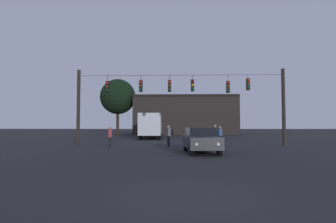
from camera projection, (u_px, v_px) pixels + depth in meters
name	position (u px, v px, depth m)	size (l,w,h in m)	color
ground_plane	(179.00, 140.00, 30.88)	(168.00, 168.00, 0.00)	black
overhead_signal_span	(180.00, 99.00, 22.67)	(17.10, 0.44, 6.25)	black
city_bus	(151.00, 123.00, 35.56)	(3.02, 11.10, 3.00)	#B7BCC6
car_near_right	(201.00, 140.00, 16.71)	(2.12, 4.44, 1.52)	#2D2D33
pedestrian_crossing_left	(220.00, 135.00, 23.16)	(0.30, 0.40, 1.56)	black
pedestrian_crossing_center	(215.00, 134.00, 22.35)	(0.34, 0.42, 1.69)	black
pedestrian_crossing_right	(110.00, 136.00, 20.57)	(0.33, 0.41, 1.55)	black
pedestrian_near_bus	(169.00, 135.00, 21.60)	(0.36, 0.42, 1.64)	black
corner_building	(185.00, 115.00, 50.01)	(17.89, 8.05, 6.80)	black
tree_left_silhouette	(118.00, 97.00, 48.97)	(6.22, 6.22, 9.78)	#2D2116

